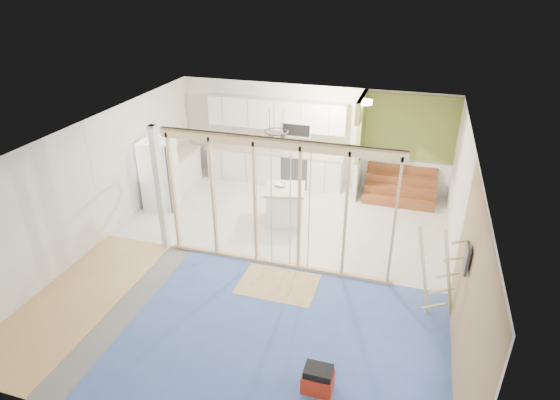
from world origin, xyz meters
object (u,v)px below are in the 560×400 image
(island, at_px, (285,205))
(toolbox, at_px, (318,380))
(ladder, at_px, (439,274))
(fridge, at_px, (160,174))

(island, height_order, toolbox, island)
(toolbox, xyz_separation_m, ladder, (1.48, 2.00, 0.67))
(island, height_order, ladder, ladder)
(fridge, xyz_separation_m, island, (3.04, 0.07, -0.42))
(island, bearing_deg, fridge, 168.81)
(fridge, bearing_deg, toolbox, -52.17)
(fridge, bearing_deg, ladder, -30.44)
(island, distance_m, ladder, 4.04)
(toolbox, relative_size, ladder, 0.25)
(ladder, bearing_deg, island, 124.50)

